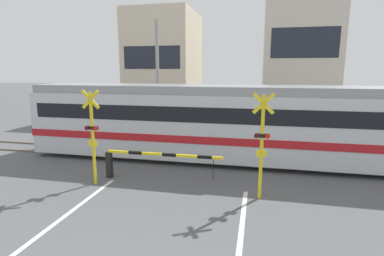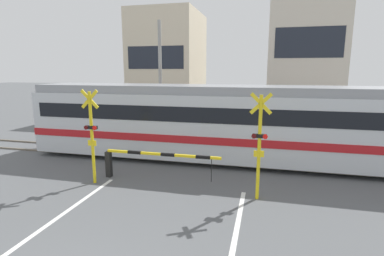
% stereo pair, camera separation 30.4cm
% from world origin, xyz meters
% --- Properties ---
extents(rail_track_near, '(50.00, 0.10, 0.08)m').
position_xyz_m(rail_track_near, '(0.00, 9.55, 0.04)').
color(rail_track_near, '#6B6051').
rests_on(rail_track_near, ground_plane).
extents(rail_track_far, '(50.00, 0.10, 0.08)m').
position_xyz_m(rail_track_far, '(0.00, 10.99, 0.04)').
color(rail_track_far, '#6B6051').
rests_on(rail_track_far, ground_plane).
extents(commuter_train, '(19.79, 2.85, 3.40)m').
position_xyz_m(commuter_train, '(2.31, 10.27, 1.82)').
color(commuter_train, silver).
rests_on(commuter_train, ground_plane).
extents(crossing_barrier_near, '(4.47, 0.20, 1.10)m').
position_xyz_m(crossing_barrier_near, '(-1.43, 7.08, 0.81)').
color(crossing_barrier_near, black).
rests_on(crossing_barrier_near, ground_plane).
extents(crossing_barrier_far, '(4.47, 0.20, 1.10)m').
position_xyz_m(crossing_barrier_far, '(1.43, 13.25, 0.81)').
color(crossing_barrier_far, black).
rests_on(crossing_barrier_far, ground_plane).
extents(crossing_signal_left, '(0.68, 0.15, 3.42)m').
position_xyz_m(crossing_signal_left, '(-2.92, 6.37, 1.89)').
color(crossing_signal_left, yellow).
rests_on(crossing_signal_left, ground_plane).
extents(crossing_signal_right, '(0.68, 0.15, 3.42)m').
position_xyz_m(crossing_signal_right, '(2.92, 6.37, 1.89)').
color(crossing_signal_right, yellow).
rests_on(crossing_signal_right, ground_plane).
extents(pedestrian, '(0.38, 0.22, 1.71)m').
position_xyz_m(pedestrian, '(0.73, 15.92, 0.99)').
color(pedestrian, '#33384C').
rests_on(pedestrian, ground_plane).
extents(building_left_of_street, '(5.78, 7.16, 9.24)m').
position_xyz_m(building_left_of_street, '(-5.96, 24.56, 4.62)').
color(building_left_of_street, beige).
rests_on(building_left_of_street, ground_plane).
extents(building_right_of_street, '(5.71, 7.16, 10.99)m').
position_xyz_m(building_right_of_street, '(5.93, 24.56, 5.49)').
color(building_right_of_street, beige).
rests_on(building_right_of_street, ground_plane).
extents(utility_pole_streetside, '(0.22, 0.22, 7.16)m').
position_xyz_m(utility_pole_streetside, '(-3.67, 15.75, 3.58)').
color(utility_pole_streetside, gray).
rests_on(utility_pole_streetside, ground_plane).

